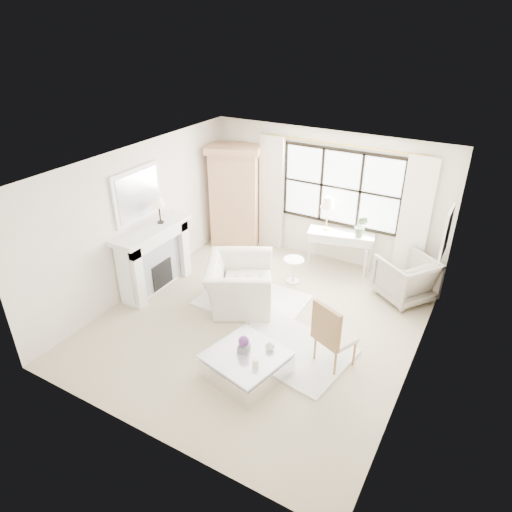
% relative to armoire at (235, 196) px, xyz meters
% --- Properties ---
extents(floor, '(5.50, 5.50, 0.00)m').
position_rel_armoire_xyz_m(floor, '(1.94, -2.35, -1.14)').
color(floor, tan).
rests_on(floor, ground).
extents(ceiling, '(5.50, 5.50, 0.00)m').
position_rel_armoire_xyz_m(ceiling, '(1.94, -2.35, 1.56)').
color(ceiling, white).
rests_on(ceiling, ground).
extents(wall_back, '(5.00, 0.00, 5.00)m').
position_rel_armoire_xyz_m(wall_back, '(1.94, 0.40, 0.21)').
color(wall_back, white).
rests_on(wall_back, ground).
extents(wall_front, '(5.00, 0.00, 5.00)m').
position_rel_armoire_xyz_m(wall_front, '(1.94, -5.10, 0.21)').
color(wall_front, beige).
rests_on(wall_front, ground).
extents(wall_left, '(0.00, 5.50, 5.50)m').
position_rel_armoire_xyz_m(wall_left, '(-0.56, -2.35, 0.21)').
color(wall_left, beige).
rests_on(wall_left, ground).
extents(wall_right, '(0.00, 5.50, 5.50)m').
position_rel_armoire_xyz_m(wall_right, '(4.44, -2.35, 0.21)').
color(wall_right, beige).
rests_on(wall_right, ground).
extents(window_pane, '(2.40, 0.02, 1.50)m').
position_rel_armoire_xyz_m(window_pane, '(2.24, 0.38, 0.46)').
color(window_pane, white).
rests_on(window_pane, wall_back).
extents(window_frame, '(2.50, 0.04, 1.50)m').
position_rel_armoire_xyz_m(window_frame, '(2.24, 0.37, 0.46)').
color(window_frame, black).
rests_on(window_frame, wall_back).
extents(curtain_rod, '(3.30, 0.04, 0.04)m').
position_rel_armoire_xyz_m(curtain_rod, '(2.24, 0.32, 1.33)').
color(curtain_rod, '#AA873B').
rests_on(curtain_rod, wall_back).
extents(curtain_left, '(0.55, 0.10, 2.47)m').
position_rel_armoire_xyz_m(curtain_left, '(0.74, 0.30, 0.10)').
color(curtain_left, beige).
rests_on(curtain_left, ground).
extents(curtain_right, '(0.55, 0.10, 2.47)m').
position_rel_armoire_xyz_m(curtain_right, '(3.74, 0.30, 0.10)').
color(curtain_right, white).
rests_on(curtain_right, ground).
extents(fireplace, '(0.58, 1.66, 1.26)m').
position_rel_armoire_xyz_m(fireplace, '(-0.34, -2.35, -0.49)').
color(fireplace, white).
rests_on(fireplace, ground).
extents(mirror_frame, '(0.05, 1.15, 0.95)m').
position_rel_armoire_xyz_m(mirror_frame, '(-0.53, -2.35, 0.70)').
color(mirror_frame, white).
rests_on(mirror_frame, wall_left).
extents(mirror_glass, '(0.02, 1.00, 0.80)m').
position_rel_armoire_xyz_m(mirror_glass, '(-0.50, -2.35, 0.70)').
color(mirror_glass, silver).
rests_on(mirror_glass, wall_left).
extents(art_frame, '(0.04, 0.62, 0.82)m').
position_rel_armoire_xyz_m(art_frame, '(4.41, -0.65, 0.41)').
color(art_frame, white).
rests_on(art_frame, wall_right).
extents(art_canvas, '(0.01, 0.52, 0.72)m').
position_rel_armoire_xyz_m(art_canvas, '(4.39, -0.65, 0.41)').
color(art_canvas, beige).
rests_on(art_canvas, wall_right).
extents(mantel_lamp, '(0.22, 0.22, 0.51)m').
position_rel_armoire_xyz_m(mantel_lamp, '(-0.28, -2.11, 0.51)').
color(mantel_lamp, black).
rests_on(mantel_lamp, fireplace).
extents(armoire, '(1.29, 1.04, 2.24)m').
position_rel_armoire_xyz_m(armoire, '(0.00, 0.00, 0.00)').
color(armoire, tan).
rests_on(armoire, floor).
extents(console_table, '(1.37, 0.74, 0.80)m').
position_rel_armoire_xyz_m(console_table, '(2.44, 0.07, -0.74)').
color(console_table, silver).
rests_on(console_table, floor).
extents(console_lamp, '(0.28, 0.28, 0.69)m').
position_rel_armoire_xyz_m(console_lamp, '(2.11, 0.07, 0.22)').
color(console_lamp, '#BF8A42').
rests_on(console_lamp, console_table).
extents(orchid_plant, '(0.25, 0.21, 0.46)m').
position_rel_armoire_xyz_m(orchid_plant, '(2.82, 0.06, -0.11)').
color(orchid_plant, '#556F4A').
rests_on(orchid_plant, console_table).
extents(side_table, '(0.40, 0.40, 0.51)m').
position_rel_armoire_xyz_m(side_table, '(1.87, -0.90, -0.81)').
color(side_table, silver).
rests_on(side_table, floor).
extents(rug_left, '(1.88, 1.34, 0.03)m').
position_rel_armoire_xyz_m(rug_left, '(1.51, -1.87, -1.12)').
color(rug_left, white).
rests_on(rug_left, floor).
extents(rug_right, '(1.96, 1.59, 0.03)m').
position_rel_armoire_xyz_m(rug_right, '(2.73, -2.77, -1.12)').
color(rug_right, silver).
rests_on(rug_right, floor).
extents(club_armchair, '(1.59, 1.66, 0.84)m').
position_rel_armoire_xyz_m(club_armchair, '(1.36, -2.04, -0.72)').
color(club_armchair, beige).
rests_on(club_armchair, floor).
extents(wingback_chair, '(1.25, 1.24, 0.82)m').
position_rel_armoire_xyz_m(wingback_chair, '(3.87, -0.38, -0.73)').
color(wingback_chair, gray).
rests_on(wingback_chair, floor).
extents(french_chair, '(0.63, 0.64, 1.08)m').
position_rel_armoire_xyz_m(french_chair, '(3.40, -2.72, -0.83)').
color(french_chair, olive).
rests_on(french_chair, floor).
extents(coffee_table, '(1.19, 1.19, 0.38)m').
position_rel_armoire_xyz_m(coffee_table, '(2.40, -3.57, -0.96)').
color(coffee_table, white).
rests_on(coffee_table, floor).
extents(planter_box, '(0.18, 0.18, 0.11)m').
position_rel_armoire_xyz_m(planter_box, '(2.34, -3.54, -0.70)').
color(planter_box, slate).
rests_on(planter_box, coffee_table).
extents(planter_flowers, '(0.15, 0.15, 0.15)m').
position_rel_armoire_xyz_m(planter_flowers, '(2.34, -3.54, -0.57)').
color(planter_flowers, '#5E2D72').
rests_on(planter_flowers, planter_box).
extents(pillar_candle, '(0.09, 0.09, 0.12)m').
position_rel_armoire_xyz_m(pillar_candle, '(2.64, -3.72, -0.70)').
color(pillar_candle, white).
rests_on(pillar_candle, coffee_table).
extents(coffee_vase, '(0.14, 0.14, 0.14)m').
position_rel_armoire_xyz_m(coffee_vase, '(2.65, -3.32, -0.69)').
color(coffee_vase, silver).
rests_on(coffee_vase, coffee_table).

